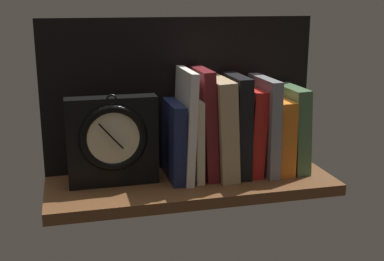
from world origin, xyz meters
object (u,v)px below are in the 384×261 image
book_white_catcher (185,125)px  book_navy_bierce (174,141)px  book_tan_shortstories (220,127)px  framed_clock (113,141)px  book_maroon_dawkins (205,123)px  book_red_requiem (251,131)px  book_green_romantic (292,128)px  book_cream_twain (194,138)px  book_black_skeptic (236,125)px  book_gray_chess (264,125)px  book_orange_pandolfini (277,134)px

book_white_catcher → book_navy_bierce: bearing=180.0°
book_tan_shortstories → framed_clock: 24.87cm
book_maroon_dawkins → framed_clock: size_ratio=1.20×
book_red_requiem → book_green_romantic: 10.63cm
book_navy_bierce → book_white_catcher: (2.64, 0.00, 3.62)cm
book_cream_twain → book_maroon_dawkins: size_ratio=0.74×
book_cream_twain → book_red_requiem: (13.84, 0.00, 0.76)cm
book_navy_bierce → book_black_skeptic: (14.99, 0.00, 2.75)cm
book_cream_twain → book_maroon_dawkins: 4.10cm
book_navy_bierce → book_gray_chess: bearing=0.0°
book_cream_twain → book_green_romantic: (24.47, 0.00, 0.76)cm
book_orange_pandolfini → book_white_catcher: bearing=180.0°
book_red_requiem → book_maroon_dawkins: bearing=180.0°
book_navy_bierce → book_maroon_dawkins: bearing=0.0°
book_cream_twain → book_tan_shortstories: size_ratio=0.82×
book_green_romantic → book_maroon_dawkins: bearing=180.0°
book_maroon_dawkins → book_red_requiem: bearing=0.0°
book_cream_twain → book_orange_pandolfini: size_ratio=1.06×
book_orange_pandolfini → framed_clock: framed_clock is taller
book_red_requiem → book_orange_pandolfini: (6.70, 0.00, -1.26)cm
book_black_skeptic → book_gray_chess: 6.83cm
book_white_catcher → book_red_requiem: size_ratio=1.25×
framed_clock → book_green_romantic: bearing=1.2°
book_green_romantic → book_black_skeptic: bearing=180.0°
framed_clock → book_red_requiem: bearing=1.6°
book_red_requiem → book_black_skeptic: bearing=180.0°
book_navy_bierce → book_green_romantic: bearing=0.0°
book_navy_bierce → book_black_skeptic: book_black_skeptic is taller
book_white_catcher → framed_clock: size_ratio=1.20×
book_navy_bierce → book_green_romantic: (29.21, 0.00, 1.15)cm
book_gray_chess → book_green_romantic: (7.41, 0.00, -1.22)cm
book_maroon_dawkins → book_red_requiem: 11.57cm
book_white_catcher → book_maroon_dawkins: bearing=0.0°
book_maroon_dawkins → book_black_skeptic: bearing=0.0°
book_red_requiem → book_orange_pandolfini: 6.81cm
book_black_skeptic → book_gray_chess: bearing=0.0°
book_cream_twain → book_maroon_dawkins: book_maroon_dawkins is taller
book_white_catcher → book_black_skeptic: 12.37cm
book_white_catcher → book_tan_shortstories: 8.41cm
book_red_requiem → book_orange_pandolfini: bearing=0.0°
book_black_skeptic → book_cream_twain: bearing=180.0°
book_tan_shortstories → book_red_requiem: book_tan_shortstories is taller
book_tan_shortstories → framed_clock: (-24.82, -0.89, -1.20)cm
book_white_catcher → book_orange_pandolfini: bearing=0.0°
book_navy_bierce → book_red_requiem: 18.61cm
book_tan_shortstories → book_maroon_dawkins: bearing=180.0°
book_orange_pandolfini → book_red_requiem: bearing=180.0°
book_cream_twain → book_orange_pandolfini: (20.53, 0.00, -0.51)cm
book_maroon_dawkins → book_tan_shortstories: (3.70, 0.00, -1.15)cm
framed_clock → book_tan_shortstories: bearing=2.1°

